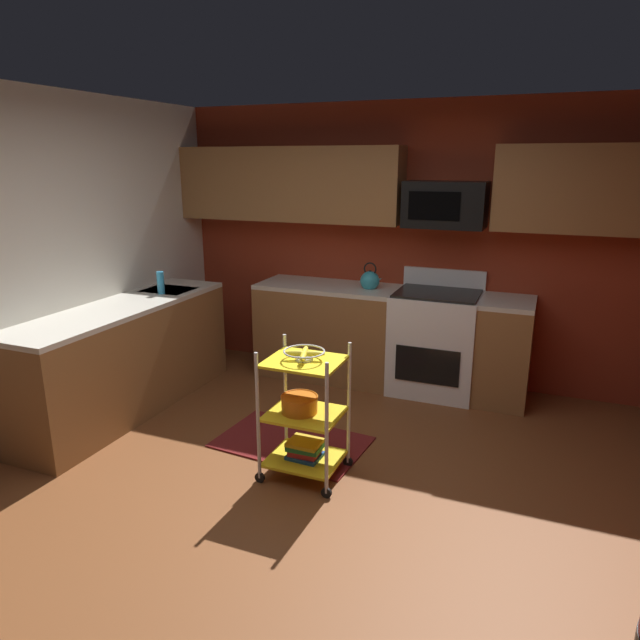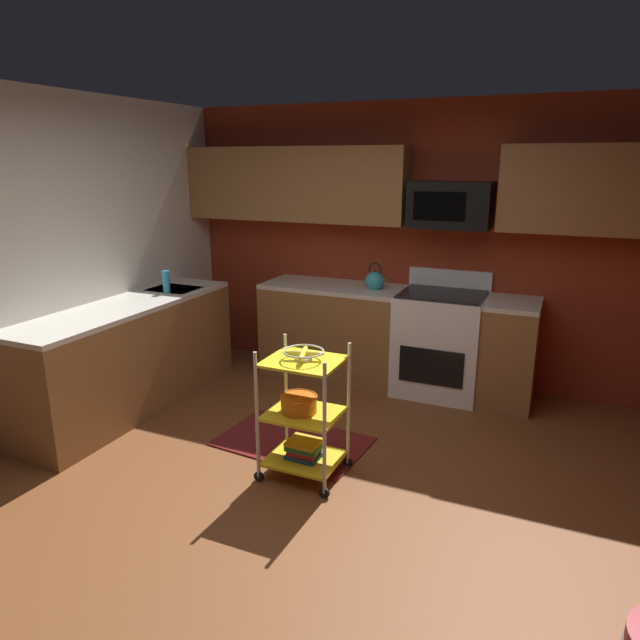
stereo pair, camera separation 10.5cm
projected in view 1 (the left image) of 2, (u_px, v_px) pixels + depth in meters
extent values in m
cube|color=brown|center=(295.00, 501.00, 3.62)|extent=(4.40, 4.80, 0.04)
cube|color=maroon|center=(400.00, 244.00, 5.43)|extent=(4.52, 0.06, 2.60)
cube|color=silver|center=(11.00, 272.00, 4.07)|extent=(0.06, 4.80, 2.60)
cube|color=brown|center=(387.00, 340.00, 5.37)|extent=(2.56, 0.60, 0.88)
cube|color=beige|center=(389.00, 292.00, 5.24)|extent=(2.56, 0.60, 0.04)
cube|color=brown|center=(126.00, 360.00, 4.82)|extent=(0.60, 2.19, 0.88)
cube|color=beige|center=(121.00, 308.00, 4.69)|extent=(0.60, 2.19, 0.04)
cube|color=#B7BABC|center=(169.00, 298.00, 5.28)|extent=(0.44, 0.36, 0.16)
cube|color=white|center=(435.00, 343.00, 5.20)|extent=(0.76, 0.64, 0.92)
cube|color=black|center=(427.00, 366.00, 4.94)|extent=(0.56, 0.01, 0.32)
cube|color=white|center=(444.00, 278.00, 5.31)|extent=(0.76, 0.06, 0.18)
cube|color=black|center=(438.00, 293.00, 5.07)|extent=(0.72, 0.60, 0.02)
cube|color=brown|center=(288.00, 184.00, 5.50)|extent=(2.25, 0.33, 0.70)
cube|color=brown|center=(582.00, 189.00, 4.55)|extent=(1.35, 0.33, 0.70)
cube|color=black|center=(445.00, 205.00, 4.96)|extent=(0.70, 0.38, 0.40)
cube|color=black|center=(434.00, 206.00, 4.81)|extent=(0.44, 0.01, 0.24)
cylinder|color=silver|center=(258.00, 417.00, 3.67)|extent=(0.02, 0.02, 0.88)
cylinder|color=black|center=(260.00, 477.00, 3.79)|extent=(0.07, 0.02, 0.07)
cylinder|color=silver|center=(327.00, 430.00, 3.49)|extent=(0.02, 0.02, 0.88)
cylinder|color=black|center=(326.00, 493.00, 3.61)|extent=(0.07, 0.02, 0.07)
cylinder|color=silver|center=(286.00, 394.00, 4.04)|extent=(0.02, 0.02, 0.88)
cylinder|color=black|center=(287.00, 449.00, 4.16)|extent=(0.07, 0.02, 0.07)
cylinder|color=silver|center=(349.00, 404.00, 3.86)|extent=(0.02, 0.02, 0.88)
cylinder|color=black|center=(348.00, 462.00, 3.98)|extent=(0.07, 0.02, 0.07)
cube|color=yellow|center=(305.00, 458.00, 3.86)|extent=(0.48, 0.42, 0.02)
cube|color=yellow|center=(305.00, 414.00, 3.77)|extent=(0.48, 0.42, 0.02)
cube|color=yellow|center=(304.00, 361.00, 3.67)|extent=(0.48, 0.42, 0.02)
torus|color=silver|center=(304.00, 351.00, 3.65)|extent=(0.27, 0.27, 0.01)
cylinder|color=silver|center=(304.00, 359.00, 3.67)|extent=(0.12, 0.12, 0.02)
ellipsoid|color=yellow|center=(312.00, 354.00, 3.65)|extent=(0.17, 0.09, 0.04)
ellipsoid|color=yellow|center=(305.00, 351.00, 3.71)|extent=(0.09, 0.17, 0.04)
ellipsoid|color=yellow|center=(296.00, 353.00, 3.66)|extent=(0.17, 0.09, 0.04)
ellipsoid|color=yellow|center=(303.00, 356.00, 3.61)|extent=(0.09, 0.17, 0.04)
cylinder|color=orange|center=(299.00, 404.00, 3.77)|extent=(0.24, 0.24, 0.11)
torus|color=orange|center=(299.00, 397.00, 3.75)|extent=(0.25, 0.25, 0.01)
cube|color=#1E4C8C|center=(305.00, 456.00, 3.86)|extent=(0.23, 0.20, 0.02)
cube|color=#B22626|center=(305.00, 452.00, 3.85)|extent=(0.20, 0.16, 0.04)
cube|color=#26723F|center=(305.00, 447.00, 3.84)|extent=(0.23, 0.17, 0.04)
cube|color=gold|center=(305.00, 443.00, 3.83)|extent=(0.22, 0.19, 0.02)
sphere|color=teal|center=(370.00, 281.00, 5.29)|extent=(0.18, 0.18, 0.18)
sphere|color=black|center=(370.00, 272.00, 5.26)|extent=(0.03, 0.03, 0.03)
cone|color=teal|center=(378.00, 280.00, 5.25)|extent=(0.09, 0.04, 0.06)
torus|color=black|center=(370.00, 269.00, 5.26)|extent=(0.12, 0.01, 0.12)
cylinder|color=#2D8CBF|center=(161.00, 283.00, 5.07)|extent=(0.06, 0.06, 0.20)
cube|color=maroon|center=(292.00, 442.00, 4.33)|extent=(1.15, 0.78, 0.01)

